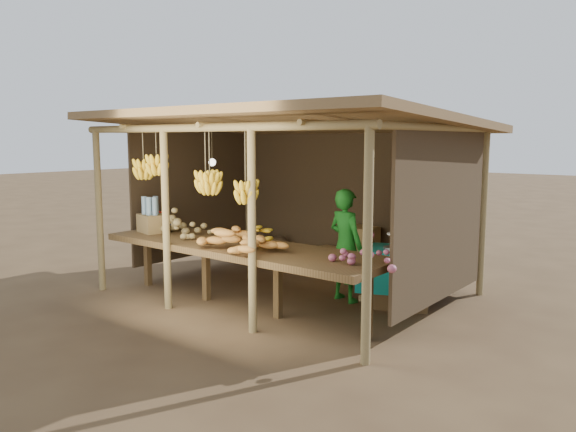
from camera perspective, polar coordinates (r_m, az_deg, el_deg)
The scene contains 13 objects.
ground at distance 7.74m, azimuth 0.00°, elevation -7.72°, with size 60.00×60.00×0.00m, color brown.
stall_structure at distance 7.45m, azimuth -0.48°, elevation 6.55°, with size 4.70×3.50×2.43m.
counter at distance 6.87m, azimuth -4.93°, elevation -3.41°, with size 3.90×1.05×0.80m.
potato_heap at distance 7.64m, azimuth -11.02°, elevation -0.55°, with size 0.91×0.54×0.36m, color tan, non-canonical shape.
sweet_potato_heap at distance 6.46m, azimuth -5.33°, elevation -1.95°, with size 1.11×0.67×0.36m, color #C78233, non-canonical shape.
onion_heap at distance 5.74m, azimuth 8.13°, elevation -3.25°, with size 0.79×0.47×0.36m, color #BC5B74, non-canonical shape.
banana_pile at distance 6.77m, azimuth -2.51°, elevation -1.55°, with size 0.52×0.31×0.34m, color yellow, non-canonical shape.
tomato_basin at distance 8.41m, azimuth -13.16°, elevation -0.45°, with size 0.45×0.45×0.23m.
bottle_box at distance 7.94m, azimuth -13.59°, elevation -0.25°, with size 0.46×0.40×0.50m.
vendor at distance 7.22m, azimuth 5.88°, elevation -2.97°, with size 0.53×0.35×1.45m, color #19711C.
tarp_crate at distance 7.19m, azimuth 11.31°, elevation -5.91°, with size 0.99×0.93×0.94m.
carton_stack at distance 8.49m, azimuth 6.19°, elevation -3.99°, with size 1.07×0.46×0.78m.
burlap_sacks at distance 9.40m, azimuth -1.75°, elevation -3.39°, with size 0.81×0.43×0.57m.
Camera 1 is at (4.62, -5.85, 2.07)m, focal length 35.00 mm.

